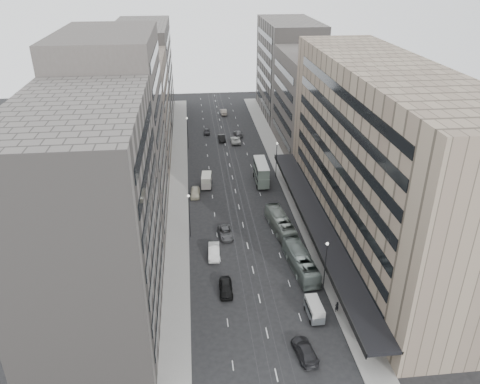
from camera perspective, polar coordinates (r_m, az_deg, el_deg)
name	(u,v)px	position (r m, az deg, el deg)	size (l,w,h in m)	color
ground	(254,274)	(74.28, 1.70, -9.91)	(220.00, 220.00, 0.00)	black
sidewalk_right	(284,172)	(108.13, 5.35, 2.45)	(4.00, 125.00, 0.15)	gray
sidewalk_left	(179,177)	(106.22, -7.47, 1.87)	(4.00, 125.00, 0.15)	gray
department_store	(380,160)	(79.07, 16.67, 3.75)	(19.20, 60.00, 30.00)	gray
building_right_mid	(312,103)	(119.46, 8.80, 10.71)	(15.00, 28.00, 24.00)	#4B4541
building_right_far	(288,69)	(147.33, 5.93, 14.71)	(15.00, 32.00, 28.00)	#635D59
building_left_a	(90,225)	(60.23, -17.78, -3.81)	(15.00, 28.00, 30.00)	#635D59
building_left_b	(117,135)	(83.66, -14.82, 6.76)	(15.00, 26.00, 34.00)	#4B4541
building_left_c	(134,113)	(110.48, -12.80, 9.32)	(15.00, 28.00, 25.00)	#74685A
building_left_d	(144,74)	(141.89, -11.60, 13.86)	(15.00, 38.00, 28.00)	#635D59
lamp_right_near	(326,261)	(69.13, 10.40, -8.24)	(0.44, 0.44, 8.32)	#262628
lamp_right_far	(277,156)	(103.44, 4.48, 4.42)	(0.44, 0.44, 8.32)	#262628
lamp_left_near	(189,211)	(81.07, -6.21, -2.29)	(0.44, 0.44, 8.32)	#262628
lamp_left_far	(187,129)	(120.53, -6.43, 7.61)	(0.44, 0.44, 8.32)	#262628
bus_near	(301,262)	(74.68, 7.41, -8.41)	(2.71, 11.58, 3.23)	gray
bus_far	(280,223)	(84.32, 4.95, -3.84)	(2.66, 11.36, 3.16)	#919D93
double_decker	(261,172)	(101.70, 2.60, 2.47)	(2.83, 8.81, 4.79)	slate
vw_microbus	(314,309)	(66.62, 9.06, -13.91)	(2.09, 4.34, 2.31)	slate
panel_van	(206,180)	(100.39, -4.11, 1.45)	(2.57, 4.69, 2.85)	beige
sedan_0	(226,288)	(70.18, -1.74, -11.57)	(1.96, 4.87, 1.66)	black
sedan_1	(214,252)	(77.84, -3.19, -7.27)	(1.80, 5.16, 1.70)	white
sedan_2	(226,233)	(83.01, -1.76, -4.98)	(2.37, 5.14, 1.43)	#4E4E51
sedan_3	(305,350)	(61.56, 7.91, -18.58)	(2.22, 5.46, 1.58)	black
sedan_4	(195,192)	(97.00, -5.48, -0.05)	(1.95, 4.84, 1.65)	beige
sedan_5	(222,138)	(126.65, -2.24, 6.59)	(1.63, 4.66, 1.54)	black
sedan_6	(236,140)	(125.27, -0.54, 6.37)	(2.51, 5.44, 1.51)	silver
sedan_7	(238,133)	(130.31, -0.22, 7.16)	(1.96, 4.83, 1.40)	#5E5E61
sedan_8	(207,131)	(132.21, -4.08, 7.38)	(1.62, 4.03, 1.37)	#27272A
sedan_9	(224,112)	(149.21, -2.02, 9.76)	(1.77, 5.08, 1.67)	#A19386
pedestrian	(337,307)	(68.05, 11.72, -13.52)	(0.59, 0.39, 1.62)	black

